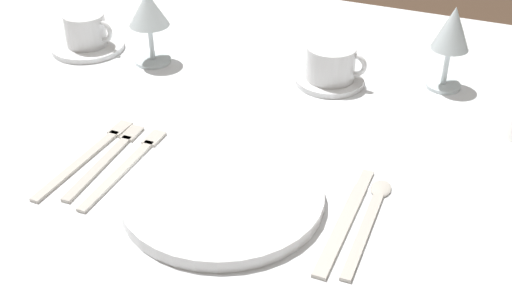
% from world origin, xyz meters
% --- Properties ---
extents(dining_table, '(1.80, 1.11, 0.74)m').
position_xyz_m(dining_table, '(0.00, 0.00, 0.66)').
color(dining_table, white).
rests_on(dining_table, ground).
extents(dinner_plate, '(0.27, 0.27, 0.02)m').
position_xyz_m(dinner_plate, '(-0.00, -0.23, 0.75)').
color(dinner_plate, white).
rests_on(dinner_plate, dining_table).
extents(fork_outer, '(0.02, 0.21, 0.00)m').
position_xyz_m(fork_outer, '(-0.16, -0.21, 0.74)').
color(fork_outer, beige).
rests_on(fork_outer, dining_table).
extents(fork_inner, '(0.03, 0.20, 0.00)m').
position_xyz_m(fork_inner, '(-0.20, -0.20, 0.74)').
color(fork_inner, beige).
rests_on(fork_inner, dining_table).
extents(fork_salad, '(0.03, 0.22, 0.00)m').
position_xyz_m(fork_salad, '(-0.23, -0.21, 0.74)').
color(fork_salad, beige).
rests_on(fork_salad, dining_table).
extents(dinner_knife, '(0.02, 0.23, 0.00)m').
position_xyz_m(dinner_knife, '(0.16, -0.21, 0.74)').
color(dinner_knife, beige).
rests_on(dinner_knife, dining_table).
extents(spoon_soup, '(0.03, 0.21, 0.01)m').
position_xyz_m(spoon_soup, '(0.19, -0.18, 0.74)').
color(spoon_soup, beige).
rests_on(spoon_soup, dining_table).
extents(saucer_left, '(0.12, 0.12, 0.01)m').
position_xyz_m(saucer_left, '(0.03, 0.15, 0.74)').
color(saucer_left, white).
rests_on(saucer_left, dining_table).
extents(coffee_cup_left, '(0.11, 0.09, 0.06)m').
position_xyz_m(coffee_cup_left, '(0.03, 0.15, 0.78)').
color(coffee_cup_left, white).
rests_on(coffee_cup_left, saucer_left).
extents(saucer_right, '(0.14, 0.14, 0.01)m').
position_xyz_m(saucer_right, '(-0.45, 0.11, 0.74)').
color(saucer_right, white).
rests_on(saucer_right, dining_table).
extents(coffee_cup_right, '(0.10, 0.08, 0.06)m').
position_xyz_m(coffee_cup_right, '(-0.45, 0.11, 0.78)').
color(coffee_cup_right, white).
rests_on(coffee_cup_right, saucer_right).
extents(wine_glass_centre, '(0.07, 0.07, 0.14)m').
position_xyz_m(wine_glass_centre, '(-0.30, 0.11, 0.84)').
color(wine_glass_centre, silver).
rests_on(wine_glass_centre, dining_table).
extents(wine_glass_left, '(0.06, 0.06, 0.15)m').
position_xyz_m(wine_glass_left, '(0.22, 0.22, 0.84)').
color(wine_glass_left, silver).
rests_on(wine_glass_left, dining_table).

